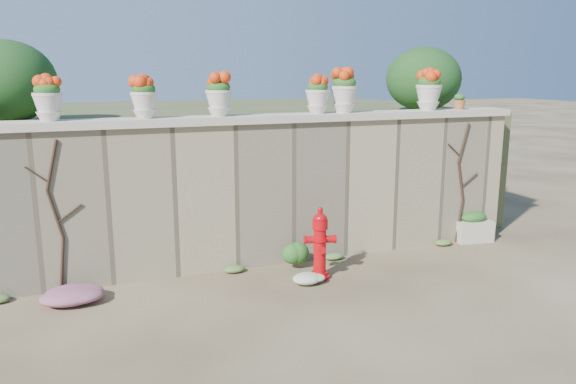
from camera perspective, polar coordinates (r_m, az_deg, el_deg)
name	(u,v)px	position (r m, az deg, el deg)	size (l,w,h in m)	color
ground	(311,310)	(6.59, 2.40, -11.89)	(80.00, 80.00, 0.00)	#483724
stone_wall	(262,194)	(7.88, -2.70, -0.18)	(8.00, 0.40, 2.00)	#988865
wall_cap	(261,119)	(7.73, -2.77, 7.45)	(8.10, 0.52, 0.10)	beige
raised_fill	(210,161)	(10.92, -7.96, 3.19)	(9.00, 6.00, 2.00)	#384C23
back_shrub_left	(6,81)	(8.56, -26.71, 10.00)	(1.30, 1.30, 1.10)	#143814
back_shrub_right	(424,79)	(10.30, 13.61, 11.10)	(1.30, 1.30, 1.10)	#143814
vine_left	(56,215)	(7.31, -22.47, -2.18)	(0.60, 0.04, 1.91)	black
vine_right	(461,181)	(9.21, 17.20, 1.03)	(0.60, 0.04, 1.91)	black
fire_hydrant	(320,243)	(7.38, 3.26, -5.20)	(0.42, 0.30, 0.96)	#B5060C
planter_box	(473,227)	(9.52, 18.29, -3.43)	(0.62, 0.41, 0.48)	beige
green_shrub	(296,251)	(7.81, 0.85, -6.00)	(0.53, 0.47, 0.50)	#1E5119
magenta_clump	(80,293)	(7.18, -20.42, -9.59)	(0.88, 0.59, 0.23)	#CB2896
white_flowers	(311,278)	(7.29, 2.35, -8.72)	(0.48, 0.39, 0.17)	white
urn_pot_0	(48,99)	(7.33, -23.23, 8.72)	(0.35, 0.35, 0.54)	beige
urn_pot_1	(144,97)	(7.38, -14.42, 9.30)	(0.34, 0.34, 0.53)	beige
urn_pot_2	(219,95)	(7.55, -7.03, 9.71)	(0.35, 0.35, 0.55)	beige
urn_pot_3	(317,95)	(8.01, 3.01, 9.86)	(0.34, 0.34, 0.53)	beige
urn_pot_4	(344,91)	(8.18, 5.72, 10.13)	(0.39, 0.39, 0.61)	beige
urn_pot_5	(429,90)	(8.91, 14.11, 10.02)	(0.39, 0.39, 0.62)	beige
terracotta_pot	(459,102)	(9.26, 17.00, 8.70)	(0.20, 0.20, 0.23)	#A55A32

